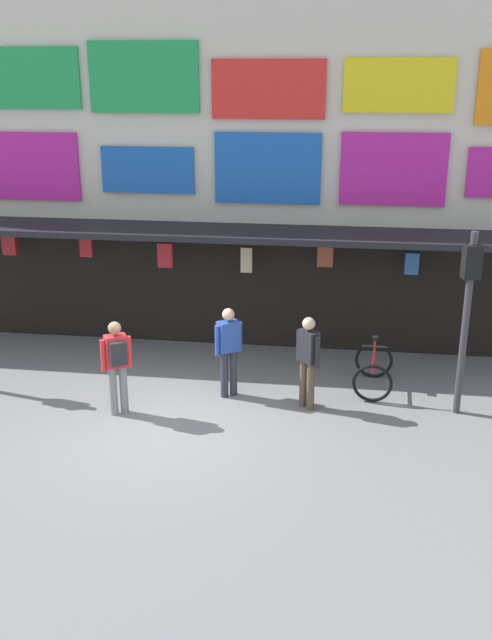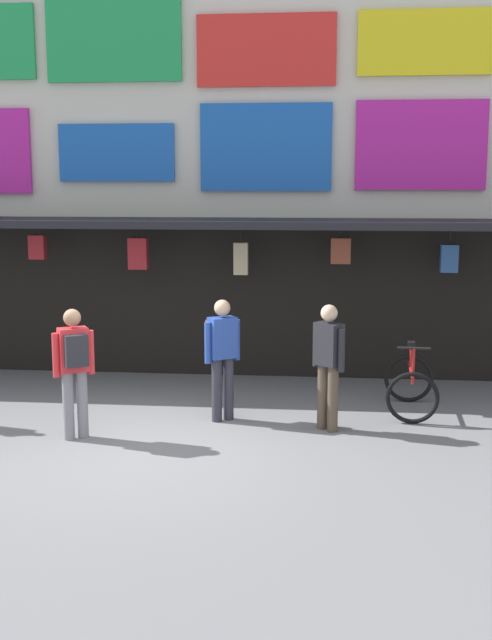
{
  "view_description": "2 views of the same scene",
  "coord_description": "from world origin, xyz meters",
  "px_view_note": "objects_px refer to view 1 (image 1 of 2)",
  "views": [
    {
      "loc": [
        2.83,
        -10.5,
        5.64
      ],
      "look_at": [
        1.16,
        1.37,
        1.48
      ],
      "focal_mm": 40.47,
      "sensor_mm": 36.0,
      "label": 1
    },
    {
      "loc": [
        2.23,
        -9.22,
        3.26
      ],
      "look_at": [
        1.16,
        1.42,
        1.4
      ],
      "focal_mm": 45.06,
      "sensor_mm": 36.0,
      "label": 2
    }
  ],
  "objects_px": {
    "traffic_light_far": "(468,295)",
    "bicycle_parked": "(373,370)",
    "pedestrian_in_black": "(228,345)",
    "pedestrian_in_red": "(308,358)",
    "pedestrian_in_white": "(117,361)"
  },
  "relations": [
    {
      "from": "bicycle_parked",
      "to": "pedestrian_in_black",
      "type": "distance_m",
      "value": 2.75
    },
    {
      "from": "pedestrian_in_black",
      "to": "pedestrian_in_red",
      "type": "xyz_separation_m",
      "value": [
        1.45,
        -0.31,
        -0.04
      ]
    },
    {
      "from": "traffic_light_far",
      "to": "pedestrian_in_white",
      "type": "height_order",
      "value": "traffic_light_far"
    },
    {
      "from": "pedestrian_in_black",
      "to": "pedestrian_in_white",
      "type": "bearing_deg",
      "value": -149.86
    },
    {
      "from": "pedestrian_in_red",
      "to": "pedestrian_in_white",
      "type": "distance_m",
      "value": 3.26
    },
    {
      "from": "bicycle_parked",
      "to": "pedestrian_in_white",
      "type": "relative_size",
      "value": 0.71
    },
    {
      "from": "traffic_light_far",
      "to": "bicycle_parked",
      "type": "relative_size",
      "value": 2.68
    },
    {
      "from": "bicycle_parked",
      "to": "pedestrian_in_red",
      "type": "height_order",
      "value": "pedestrian_in_red"
    },
    {
      "from": "traffic_light_far",
      "to": "pedestrian_in_white",
      "type": "xyz_separation_m",
      "value": [
        -5.78,
        -0.89,
        -1.16
      ]
    },
    {
      "from": "traffic_light_far",
      "to": "pedestrian_in_red",
      "type": "height_order",
      "value": "traffic_light_far"
    },
    {
      "from": "bicycle_parked",
      "to": "pedestrian_in_red",
      "type": "xyz_separation_m",
      "value": [
        -1.17,
        -0.94,
        0.55
      ]
    },
    {
      "from": "pedestrian_in_white",
      "to": "pedestrian_in_black",
      "type": "bearing_deg",
      "value": 30.14
    },
    {
      "from": "pedestrian_in_black",
      "to": "pedestrian_in_red",
      "type": "relative_size",
      "value": 1.0
    },
    {
      "from": "pedestrian_in_red",
      "to": "pedestrian_in_white",
      "type": "relative_size",
      "value": 1.0
    },
    {
      "from": "pedestrian_in_red",
      "to": "pedestrian_in_black",
      "type": "bearing_deg",
      "value": 167.87
    }
  ]
}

